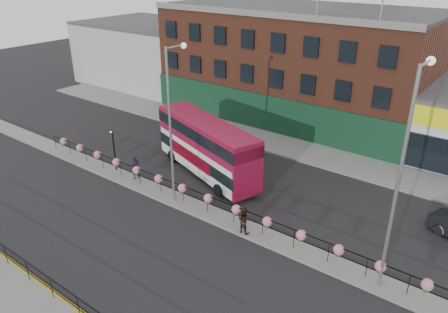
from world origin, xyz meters
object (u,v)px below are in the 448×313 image
Objects in this scene: double_decker_bus at (207,143)px; lamp_column_west at (172,113)px; pedestrian_b at (244,220)px; lamp_column_east at (403,164)px; pedestrian_a at (136,167)px.

double_decker_bus is 1.05× the size of lamp_column_west.
lamp_column_east reaches higher than pedestrian_b.
lamp_column_east is (17.56, -0.30, 5.48)m from pedestrian_a.
lamp_column_west is at bearing -79.40° from double_decker_bus.
pedestrian_a is 0.17× the size of lamp_column_west.
double_decker_bus is 15.25m from lamp_column_east.
pedestrian_b is 7.60m from lamp_column_west.
double_decker_bus is 6.54× the size of pedestrian_b.
pedestrian_a is 6.50m from lamp_column_west.
lamp_column_east is (13.38, 0.06, 0.52)m from lamp_column_west.
lamp_column_west reaches higher than double_decker_bus.
lamp_column_east is at bearing -172.72° from pedestrian_b.
double_decker_bus is 5.43m from lamp_column_west.
lamp_column_west is at bearing -179.76° from lamp_column_east.
pedestrian_a is at bearing -132.31° from double_decker_bus.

